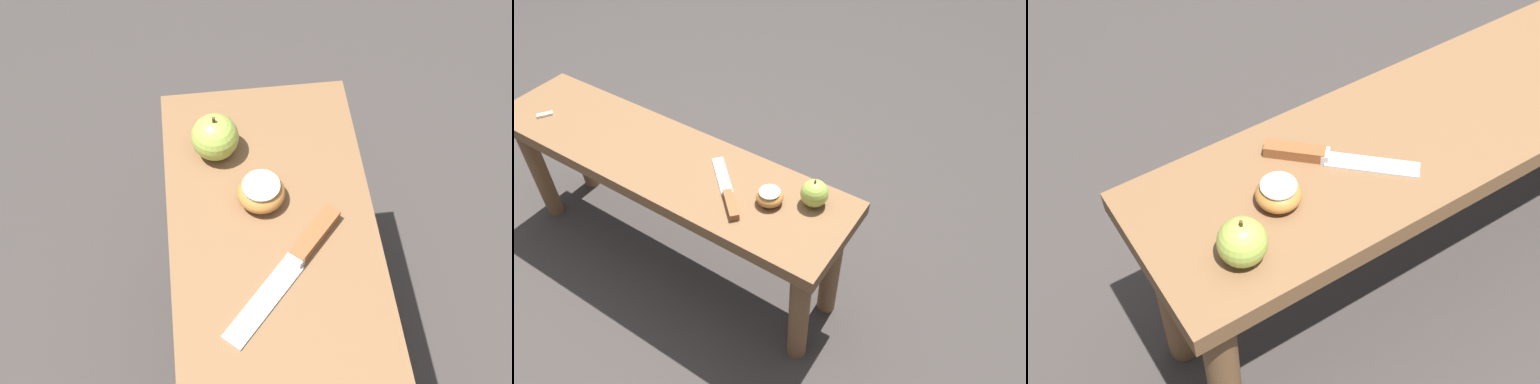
% 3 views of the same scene
% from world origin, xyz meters
% --- Properties ---
extents(knife, '(0.20, 0.19, 0.02)m').
position_xyz_m(knife, '(-0.27, 0.03, 0.46)').
color(knife, silver).
rests_on(knife, wooden_bench).
extents(apple_whole, '(0.07, 0.07, 0.08)m').
position_xyz_m(apple_whole, '(-0.47, -0.07, 0.49)').
color(apple_whole, '#9EB747').
rests_on(apple_whole, wooden_bench).
extents(apple_cut, '(0.07, 0.07, 0.04)m').
position_xyz_m(apple_cut, '(-0.37, -0.01, 0.48)').
color(apple_cut, '#B27233').
rests_on(apple_cut, wooden_bench).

